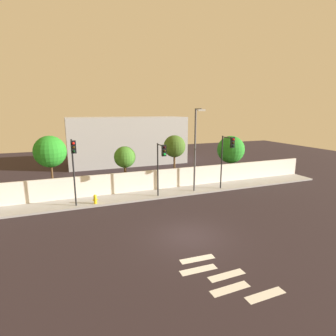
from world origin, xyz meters
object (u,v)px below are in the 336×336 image
Objects in this scene: traffic_light_right at (227,151)px; roadside_tree_leftmost at (50,152)px; traffic_light_left at (74,159)px; roadside_tree_rightmost at (231,150)px; traffic_light_center at (161,159)px; fire_hydrant at (95,199)px; roadside_tree_midright at (174,147)px; street_lamp_curbside at (196,144)px; roadside_tree_midleft at (125,157)px.

traffic_light_right is 0.93× the size of roadside_tree_leftmost.
traffic_light_left is 1.09× the size of roadside_tree_rightmost.
roadside_tree_leftmost is (-8.35, 3.82, 0.51)m from traffic_light_center.
roadside_tree_midright is (8.06, 3.23, 3.32)m from fire_hydrant.
traffic_light_right is at bearing -128.17° from roadside_tree_rightmost.
street_lamp_curbside reaches higher than traffic_light_center.
roadside_tree_leftmost is (-1.68, 3.71, 0.13)m from traffic_light_left.
roadside_tree_midleft is (-5.62, 3.13, -1.30)m from street_lamp_curbside.
traffic_light_right is 6.80× the size of fire_hydrant.
traffic_light_left is at bearing 179.04° from traffic_light_center.
roadside_tree_midleft is at bearing 39.31° from traffic_light_left.
traffic_light_right is 9.24m from roadside_tree_midleft.
roadside_tree_rightmost is at bearing 22.36° from traffic_light_center.
traffic_light_right is at bearing -3.60° from fire_hydrant.
street_lamp_curbside reaches higher than fire_hydrant.
street_lamp_curbside is 12.23m from roadside_tree_leftmost.
roadside_tree_midright is 6.54m from roadside_tree_rightmost.
roadside_tree_midleft is at bearing 180.00° from roadside_tree_midright.
traffic_light_left is 16.39m from roadside_tree_rightmost.
traffic_light_right reaches higher than roadside_tree_midright.
street_lamp_curbside is 1.57× the size of roadside_tree_rightmost.
roadside_tree_leftmost is at bearing -180.00° from roadside_tree_midright.
roadside_tree_leftmost is at bearing -180.00° from roadside_tree_midleft.
roadside_tree_leftmost is at bearing 165.16° from street_lamp_curbside.
traffic_light_center and roadside_tree_rightmost have the same top height.
traffic_light_center is 4.73m from roadside_tree_midright.
street_lamp_curbside is 1.38× the size of roadside_tree_leftmost.
roadside_tree_midleft is 0.83× the size of roadside_tree_midright.
roadside_tree_rightmost is at bearing 51.83° from traffic_light_right.
roadside_tree_midleft is at bearing 45.77° from fire_hydrant.
fire_hydrant is 0.18× the size of roadside_tree_midleft.
traffic_light_center is at bearing -6.38° from fire_hydrant.
roadside_tree_midright is at bearing 0.00° from roadside_tree_midleft.
roadside_tree_midleft is at bearing 180.00° from roadside_tree_rightmost.
traffic_light_right is 11.93m from fire_hydrant.
street_lamp_curbside is at bearing -151.69° from roadside_tree_rightmost.
traffic_light_left is at bearing -140.69° from roadside_tree_midleft.
roadside_tree_leftmost is 1.29× the size of roadside_tree_midleft.
street_lamp_curbside reaches higher than traffic_light_right.
street_lamp_curbside is at bearing 163.27° from traffic_light_right.
traffic_light_center is at bearing -24.56° from roadside_tree_leftmost.
roadside_tree_midleft is 0.88× the size of roadside_tree_rightmost.
fire_hydrant is 0.15× the size of roadside_tree_midright.
traffic_light_left is at bearing -160.90° from fire_hydrant.
traffic_light_center is 10.04m from roadside_tree_rightmost.
roadside_tree_leftmost is at bearing 180.00° from roadside_tree_rightmost.
roadside_tree_rightmost is at bearing 0.00° from roadside_tree_leftmost.
traffic_light_center is 6.19m from traffic_light_right.
traffic_light_center is 6.07m from fire_hydrant.
traffic_light_right reaches higher than roadside_tree_midleft.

